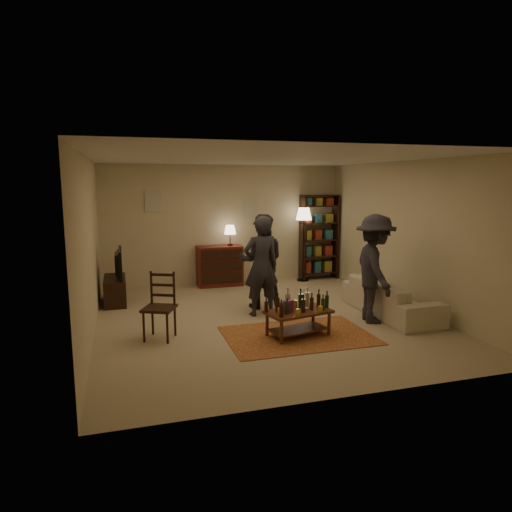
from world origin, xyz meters
name	(u,v)px	position (x,y,z in m)	size (l,w,h in m)	color
floor	(264,319)	(0.00, 0.00, 0.00)	(6.00, 6.00, 0.00)	#C6B793
room_shell	(197,205)	(-0.65, 2.98, 1.81)	(6.00, 6.00, 6.00)	beige
rug	(298,335)	(0.23, -0.98, 0.01)	(2.20, 1.50, 0.01)	maroon
coffee_table	(298,312)	(0.22, -0.98, 0.37)	(1.06, 0.73, 0.74)	#5F2E1B
dining_chair	(160,303)	(-1.77, -0.46, 0.53)	(0.58, 0.58, 1.01)	#331711
tv_stand	(115,284)	(-2.44, 1.80, 0.38)	(0.40, 1.00, 1.06)	#331711
dresser	(220,265)	(-0.19, 2.71, 0.48)	(1.00, 0.50, 1.36)	maroon
bookshelf	(319,236)	(2.25, 2.78, 1.03)	(0.90, 0.34, 2.02)	#331711
floor_lamp	(304,219)	(1.80, 2.65, 1.47)	(0.36, 0.36, 1.73)	black
sofa	(391,298)	(2.20, -0.40, 0.30)	(2.08, 0.81, 0.61)	beige
person_left	(261,266)	(0.02, 0.24, 0.87)	(0.64, 0.42, 1.75)	#292931
person_right	(262,261)	(0.17, 0.73, 0.87)	(0.85, 0.66, 1.74)	#23232A
person_by_sofa	(375,269)	(1.70, -0.66, 0.90)	(1.16, 0.67, 1.80)	#282830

